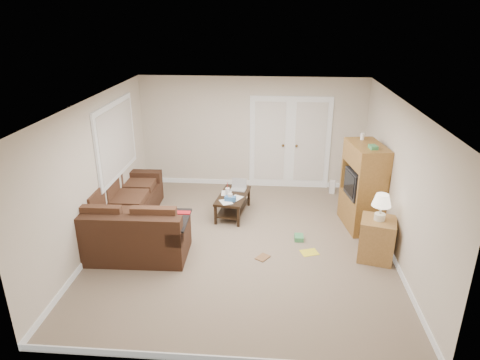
# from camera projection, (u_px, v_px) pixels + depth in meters

# --- Properties ---
(floor) EXTENTS (5.50, 5.50, 0.00)m
(floor) POSITION_uv_depth(u_px,v_px,m) (243.00, 244.00, 7.50)
(floor) COLOR gray
(floor) RESTS_ON ground
(ceiling) EXTENTS (5.00, 5.50, 0.02)m
(ceiling) POSITION_uv_depth(u_px,v_px,m) (243.00, 102.00, 6.57)
(ceiling) COLOR white
(ceiling) RESTS_ON wall_back
(wall_left) EXTENTS (0.02, 5.50, 2.50)m
(wall_left) POSITION_uv_depth(u_px,v_px,m) (96.00, 173.00, 7.22)
(wall_left) COLOR beige
(wall_left) RESTS_ON floor
(wall_right) EXTENTS (0.02, 5.50, 2.50)m
(wall_right) POSITION_uv_depth(u_px,v_px,m) (399.00, 182.00, 6.85)
(wall_right) COLOR beige
(wall_right) RESTS_ON floor
(wall_back) EXTENTS (5.00, 0.02, 2.50)m
(wall_back) POSITION_uv_depth(u_px,v_px,m) (252.00, 133.00, 9.58)
(wall_back) COLOR beige
(wall_back) RESTS_ON floor
(wall_front) EXTENTS (5.00, 0.02, 2.50)m
(wall_front) POSITION_uv_depth(u_px,v_px,m) (224.00, 272.00, 4.49)
(wall_front) COLOR beige
(wall_front) RESTS_ON floor
(baseboards) EXTENTS (5.00, 5.50, 0.10)m
(baseboards) POSITION_uv_depth(u_px,v_px,m) (243.00, 241.00, 7.48)
(baseboards) COLOR silver
(baseboards) RESTS_ON floor
(french_doors) EXTENTS (1.80, 0.05, 2.13)m
(french_doors) POSITION_uv_depth(u_px,v_px,m) (290.00, 143.00, 9.57)
(french_doors) COLOR silver
(french_doors) RESTS_ON floor
(window_left) EXTENTS (0.05, 1.92, 1.42)m
(window_left) POSITION_uv_depth(u_px,v_px,m) (117.00, 139.00, 8.03)
(window_left) COLOR silver
(window_left) RESTS_ON wall_left
(sectional_sofa) EXTENTS (1.95, 2.83, 0.87)m
(sectional_sofa) POSITION_uv_depth(u_px,v_px,m) (127.00, 218.00, 7.66)
(sectional_sofa) COLOR #3A2316
(sectional_sofa) RESTS_ON floor
(coffee_table) EXTENTS (0.67, 1.11, 0.71)m
(coffee_table) POSITION_uv_depth(u_px,v_px,m) (233.00, 203.00, 8.50)
(coffee_table) COLOR black
(coffee_table) RESTS_ON floor
(tv_armoire) EXTENTS (0.70, 1.08, 1.72)m
(tv_armoire) POSITION_uv_depth(u_px,v_px,m) (363.00, 186.00, 7.84)
(tv_armoire) COLOR olive
(tv_armoire) RESTS_ON floor
(side_cabinet) EXTENTS (0.66, 0.66, 1.15)m
(side_cabinet) POSITION_uv_depth(u_px,v_px,m) (377.00, 236.00, 6.92)
(side_cabinet) COLOR olive
(side_cabinet) RESTS_ON floor
(space_heater) EXTENTS (0.14, 0.13, 0.29)m
(space_heater) POSITION_uv_depth(u_px,v_px,m) (332.00, 187.00, 9.52)
(space_heater) COLOR white
(space_heater) RESTS_ON floor
(floor_magazine) EXTENTS (0.34, 0.30, 0.01)m
(floor_magazine) POSITION_uv_depth(u_px,v_px,m) (309.00, 252.00, 7.22)
(floor_magazine) COLOR yellow
(floor_magazine) RESTS_ON floor
(floor_greenbox) EXTENTS (0.16, 0.21, 0.08)m
(floor_greenbox) POSITION_uv_depth(u_px,v_px,m) (299.00, 238.00, 7.61)
(floor_greenbox) COLOR #408E54
(floor_greenbox) RESTS_ON floor
(floor_book) EXTENTS (0.27, 0.29, 0.02)m
(floor_book) POSITION_uv_depth(u_px,v_px,m) (259.00, 256.00, 7.11)
(floor_book) COLOR brown
(floor_book) RESTS_ON floor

